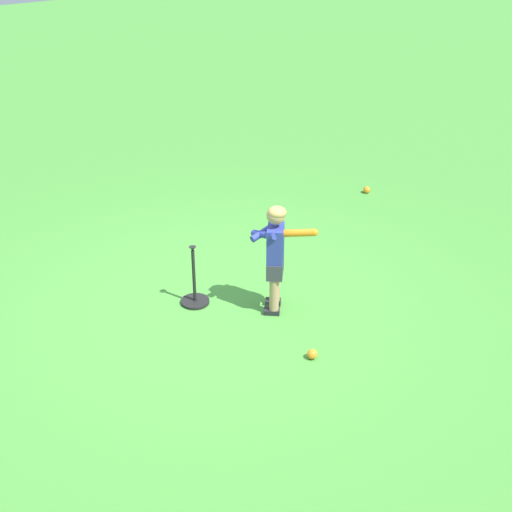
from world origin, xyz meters
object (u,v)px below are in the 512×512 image
object	(u,v)px
child_batter	(276,249)
play_ball_far_right	(367,190)
batting_tee	(195,294)
play_ball_center_lawn	(312,354)

from	to	relation	value
child_batter	play_ball_far_right	world-z (taller)	child_batter
play_ball_far_right	batting_tee	world-z (taller)	batting_tee
child_batter	batting_tee	world-z (taller)	child_batter
child_batter	play_ball_center_lawn	xyz separation A→B (m)	(-0.23, -0.82, -0.61)
play_ball_far_right	batting_tee	distance (m)	3.43
play_ball_center_lawn	batting_tee	world-z (taller)	batting_tee
play_ball_center_lawn	play_ball_far_right	bearing A→B (deg)	38.30
child_batter	play_ball_center_lawn	world-z (taller)	child_batter
batting_tee	child_batter	bearing A→B (deg)	-44.67
play_ball_center_lawn	batting_tee	size ratio (longest dim) A/B	0.14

